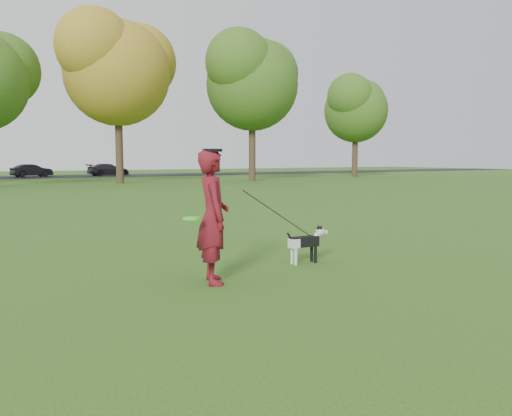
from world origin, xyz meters
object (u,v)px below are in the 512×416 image
man (213,217)px  car_right (108,170)px  dog (307,240)px  car_mid (32,171)px

man → car_right: (7.31, 40.19, -0.35)m
dog → car_right: size_ratio=0.21×
dog → car_mid: size_ratio=0.24×
car_mid → car_right: 6.40m
car_mid → car_right: car_right is taller
car_mid → car_right: bearing=-108.1°
dog → car_right: 40.12m
car_right → man: bearing=160.2°
dog → man: bearing=-166.5°
man → dog: 1.98m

